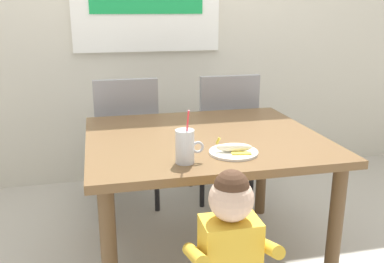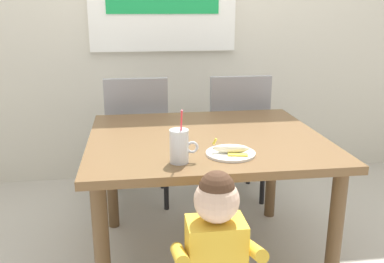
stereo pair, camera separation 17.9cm
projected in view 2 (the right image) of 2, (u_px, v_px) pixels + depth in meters
The scene contains 9 objects.
ground_plane at pixel (205, 258), 2.45m from camera, with size 24.00×24.00×0.00m, color #B7B2A8.
back_wall at pixel (177, 2), 3.36m from camera, with size 6.40×0.17×2.90m.
dining_table at pixel (206, 153), 2.26m from camera, with size 1.24×1.09×0.75m.
dining_chair_left at pixel (137, 134), 2.97m from camera, with size 0.44×0.45×0.96m.
dining_chair_right at pixel (235, 131), 3.06m from camera, with size 0.44×0.45×0.96m.
toddler_standing at pixel (216, 248), 1.59m from camera, with size 0.33×0.24×0.84m.
milk_cup at pixel (179, 148), 1.83m from camera, with size 0.13×0.09×0.25m.
snack_plate at pixel (231, 153), 1.95m from camera, with size 0.23×0.23×0.01m, color white.
peeled_banana at pixel (231, 149), 1.93m from camera, with size 0.18×0.12×0.07m.
Camera 2 is at (-0.37, -2.11, 1.40)m, focal length 39.27 mm.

